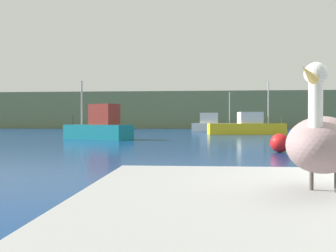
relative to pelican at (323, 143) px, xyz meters
The scene contains 7 objects.
hillside_backdrop 67.81m from the pelican, 88.77° to the left, with size 140.00×15.81×6.91m, color #6B7A51.
pier_dock 0.71m from the pelican, 61.93° to the left, with size 3.60×2.87×0.68m, color #959595.
pelican is the anchor object (origin of this frame).
fishing_boat_white 41.56m from the pelican, 87.68° to the left, with size 6.09×2.39×5.06m.
fishing_boat_teal 22.14m from the pelican, 109.77° to the left, with size 5.31×3.80×4.18m.
fishing_boat_yellow 31.59m from the pelican, 82.21° to the left, with size 7.49×2.69×5.15m.
mooring_buoy 11.52m from the pelican, 77.57° to the left, with size 0.75×0.75×0.75m, color red.
Camera 1 is at (-2.41, -3.21, 1.20)m, focal length 36.54 mm.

